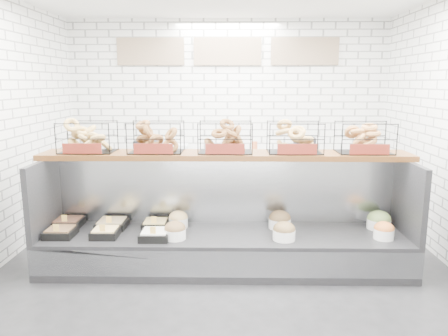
{
  "coord_description": "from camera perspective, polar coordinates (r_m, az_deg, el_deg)",
  "views": [
    {
      "loc": [
        0.07,
        -4.28,
        2.02
      ],
      "look_at": [
        -0.01,
        0.45,
        1.1
      ],
      "focal_mm": 35.0,
      "sensor_mm": 36.0,
      "label": 1
    }
  ],
  "objects": [
    {
      "name": "ground",
      "position": [
        4.73,
        0.06,
        -14.22
      ],
      "size": [
        5.5,
        5.5,
        0.0
      ],
      "primitive_type": "plane",
      "color": "black",
      "rests_on": "ground"
    },
    {
      "name": "room_shell",
      "position": [
        4.88,
        0.19,
        11.49
      ],
      "size": [
        5.02,
        5.51,
        3.01
      ],
      "color": "white",
      "rests_on": "ground"
    },
    {
      "name": "display_case",
      "position": [
        4.93,
        0.03,
        -9.07
      ],
      "size": [
        4.0,
        0.9,
        1.2
      ],
      "color": "black",
      "rests_on": "ground"
    },
    {
      "name": "bagel_shelf",
      "position": [
        4.84,
        0.12,
        3.59
      ],
      "size": [
        4.1,
        0.5,
        0.4
      ],
      "color": "#46250F",
      "rests_on": "display_case"
    },
    {
      "name": "prep_counter",
      "position": [
        6.89,
        0.34,
        -1.95
      ],
      "size": [
        4.0,
        0.6,
        1.2
      ],
      "color": "#93969B",
      "rests_on": "ground"
    }
  ]
}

